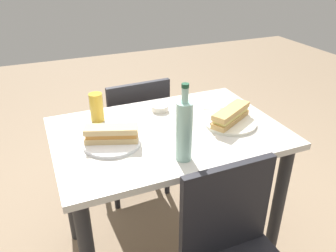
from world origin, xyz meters
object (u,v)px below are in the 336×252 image
(baguette_sandwich_far, at_px, (231,115))
(beer_glass, at_px, (97,107))
(dining_table, at_px, (168,155))
(knife_far, at_px, (219,118))
(chair_far, at_px, (135,132))
(plate_far, at_px, (230,123))
(water_bottle, at_px, (184,130))
(plate_near, at_px, (112,142))
(knife_near, at_px, (111,134))
(olive_bowl, at_px, (160,108))
(baguette_sandwich_near, at_px, (111,134))

(baguette_sandwich_far, bearing_deg, beer_glass, 153.67)
(dining_table, height_order, knife_far, knife_far)
(chair_far, bearing_deg, plate_far, -64.44)
(dining_table, height_order, water_bottle, water_bottle)
(dining_table, distance_m, chair_far, 0.57)
(chair_far, distance_m, knife_far, 0.70)
(chair_far, height_order, plate_near, chair_far)
(knife_near, bearing_deg, beer_glass, 94.69)
(baguette_sandwich_far, xyz_separation_m, knife_far, (-0.04, 0.04, -0.03))
(knife_near, height_order, knife_far, same)
(chair_far, height_order, beer_glass, beer_glass)
(water_bottle, xyz_separation_m, beer_glass, (-0.24, 0.47, -0.06))
(dining_table, relative_size, beer_glass, 7.47)
(chair_far, distance_m, water_bottle, 0.90)
(baguette_sandwich_far, bearing_deg, dining_table, 168.21)
(dining_table, distance_m, knife_near, 0.31)
(chair_far, xyz_separation_m, baguette_sandwich_far, (0.29, -0.61, 0.34))
(dining_table, height_order, plate_near, plate_near)
(dining_table, distance_m, olive_bowl, 0.26)
(knife_near, bearing_deg, dining_table, -6.80)
(plate_far, bearing_deg, plate_near, 176.12)
(baguette_sandwich_far, relative_size, beer_glass, 1.78)
(olive_bowl, bearing_deg, chair_far, 96.45)
(knife_near, xyz_separation_m, olive_bowl, (0.31, 0.18, -0.00))
(baguette_sandwich_near, bearing_deg, baguette_sandwich_far, -3.88)
(dining_table, height_order, beer_glass, beer_glass)
(baguette_sandwich_near, relative_size, olive_bowl, 2.70)
(dining_table, bearing_deg, plate_near, -175.06)
(water_bottle, relative_size, beer_glass, 2.28)
(knife_far, xyz_separation_m, olive_bowl, (-0.22, 0.23, -0.00))
(olive_bowl, bearing_deg, plate_far, -46.80)
(knife_far, bearing_deg, chair_far, 114.18)
(water_bottle, bearing_deg, plate_far, 29.07)
(dining_table, relative_size, knife_far, 6.57)
(baguette_sandwich_near, relative_size, knife_far, 1.47)
(baguette_sandwich_near, relative_size, plate_far, 0.94)
(baguette_sandwich_near, height_order, olive_bowl, baguette_sandwich_near)
(chair_far, bearing_deg, baguette_sandwich_near, -115.59)
(plate_near, distance_m, olive_bowl, 0.39)
(plate_near, xyz_separation_m, water_bottle, (0.23, -0.22, 0.12))
(dining_table, height_order, baguette_sandwich_far, baguette_sandwich_far)
(dining_table, height_order, plate_far, plate_far)
(dining_table, height_order, knife_near, knife_near)
(baguette_sandwich_near, height_order, water_bottle, water_bottle)
(beer_glass, bearing_deg, water_bottle, -62.69)
(baguette_sandwich_near, height_order, baguette_sandwich_far, same)
(plate_far, height_order, olive_bowl, olive_bowl)
(plate_near, relative_size, beer_glass, 1.78)
(knife_near, xyz_separation_m, baguette_sandwich_far, (0.56, -0.09, 0.03))
(baguette_sandwich_near, height_order, knife_near, baguette_sandwich_near)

